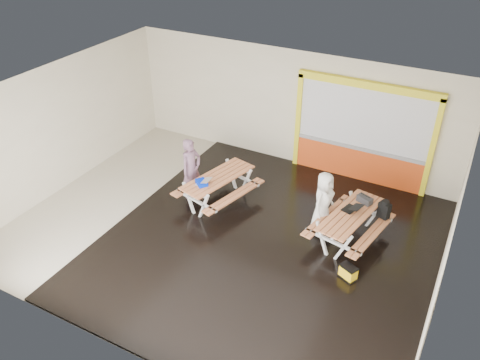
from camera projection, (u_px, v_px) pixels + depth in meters
The scene contains 14 objects.
room at pixel (222, 171), 11.23m from camera, with size 10.02×8.02×3.52m.
deck at pixel (268, 245), 11.65m from camera, with size 7.50×7.98×0.05m, color black.
kiosk at pixel (362, 135), 13.46m from camera, with size 3.88×0.16×3.00m.
picnic_table_left at pixel (218, 183), 12.84m from camera, with size 1.91×2.41×0.85m.
picnic_table_right at pixel (350, 220), 11.48m from camera, with size 1.78×2.32×0.84m.
person_left at pixel (191, 169), 12.96m from camera, with size 0.64×0.42×1.76m, color #715066.
person_right at pixel (323, 201), 11.75m from camera, with size 0.74×0.48×1.51m, color white.
laptop_left at pixel (203, 182), 12.42m from camera, with size 0.37×0.34×0.15m.
laptop_right at pixel (352, 208), 11.44m from camera, with size 0.51×0.47×0.18m.
blue_pouch at pixel (202, 183), 12.39m from camera, with size 0.33×0.24×0.10m, color #0022CB.
toolbox at pixel (365, 200), 11.70m from camera, with size 0.41×0.32×0.21m.
backpack at pixel (384, 209), 11.63m from camera, with size 0.32×0.27×0.47m.
dark_case at pixel (326, 230), 11.95m from camera, with size 0.46×0.35×0.17m, color black.
fluke_bag at pixel (348, 272), 10.59m from camera, with size 0.45×0.38×0.33m.
Camera 1 is at (4.88, -8.30, 7.54)m, focal length 36.49 mm.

